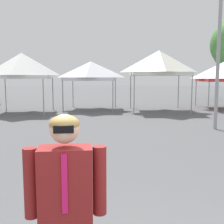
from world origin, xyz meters
name	(u,v)px	position (x,y,z in m)	size (l,w,h in m)	color
canopy_tent_right_of_center	(22,66)	(-5.53, 14.42, 2.75)	(3.25, 3.25, 3.49)	#9E9EA3
canopy_tent_behind_left	(91,71)	(-1.61, 16.13, 2.49)	(3.42, 3.42, 3.11)	#9E9EA3
canopy_tent_far_left	(159,63)	(2.62, 15.15, 2.95)	(3.48, 3.48, 3.71)	#9E9EA3
person_foreground	(66,206)	(-0.86, 0.13, 1.03)	(0.65, 0.28, 1.78)	#33384C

